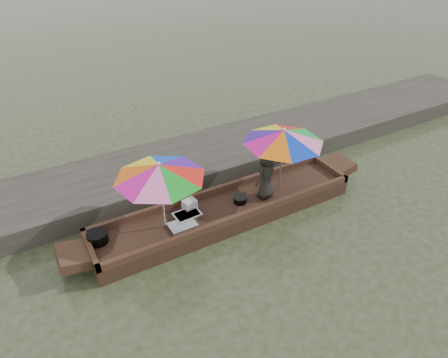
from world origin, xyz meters
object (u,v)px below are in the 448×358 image
charcoal_grill (240,200)px  umbrella_stern (282,159)px  boat_hull (226,212)px  umbrella_bow (162,196)px  cooking_pot (97,237)px  supply_bag (190,205)px  vendor (266,175)px  tray_crayfish (187,215)px  tray_scallop (183,225)px

charcoal_grill → umbrella_stern: bearing=1.8°
boat_hull → charcoal_grill: bearing=-5.7°
boat_hull → umbrella_bow: (-1.43, 0.00, 0.95)m
boat_hull → charcoal_grill: 0.41m
cooking_pot → umbrella_bow: (1.30, -0.23, 0.67)m
umbrella_stern → supply_bag: bearing=173.4°
charcoal_grill → umbrella_stern: (1.08, 0.03, 0.71)m
charcoal_grill → vendor: bearing=-7.9°
charcoal_grill → umbrella_stern: umbrella_stern is taller
vendor → umbrella_stern: (0.48, 0.12, 0.19)m
vendor → umbrella_bow: (-2.37, 0.12, 0.19)m
cooking_pot → charcoal_grill: size_ratio=1.39×
umbrella_stern → charcoal_grill: bearing=-178.2°
supply_bag → umbrella_stern: size_ratio=0.16×
boat_hull → tray_crayfish: (-0.91, 0.06, 0.22)m
cooking_pot → umbrella_bow: bearing=-10.2°
tray_scallop → umbrella_stern: umbrella_stern is taller
supply_bag → umbrella_bow: umbrella_bow is taller
supply_bag → umbrella_stern: (2.17, -0.25, 0.65)m
boat_hull → vendor: (0.94, -0.12, 0.76)m
tray_scallop → vendor: vendor is taller
tray_scallop → umbrella_stern: bearing=3.6°
cooking_pot → supply_bag: 1.98m
tray_scallop → charcoal_grill: size_ratio=1.92×
tray_scallop → supply_bag: (0.36, 0.41, 0.10)m
charcoal_grill → cooking_pot: bearing=175.0°
boat_hull → umbrella_bow: 1.72m
umbrella_stern → tray_scallop: bearing=-176.4°
umbrella_bow → boat_hull: bearing=0.0°
boat_hull → umbrella_bow: bearing=180.0°
tray_crayfish → supply_bag: supply_bag is taller
tray_crayfish → boat_hull: bearing=-4.1°
boat_hull → vendor: size_ratio=5.14×
boat_hull → cooking_pot: 2.76m
cooking_pot → supply_bag: supply_bag is taller
tray_scallop → vendor: (2.06, 0.04, 0.55)m
tray_scallop → vendor: size_ratio=0.48×
charcoal_grill → vendor: (0.61, -0.08, 0.51)m
charcoal_grill → umbrella_bow: size_ratio=0.17×
umbrella_bow → umbrella_stern: size_ratio=0.99×
cooking_pot → umbrella_bow: 1.49m
cooking_pot → vendor: bearing=-5.5°
cooking_pot → umbrella_bow: umbrella_bow is taller
tray_crayfish → supply_bag: size_ratio=1.98×
tray_scallop → umbrella_stern: (2.53, 0.16, 0.74)m
boat_hull → umbrella_stern: (1.41, 0.00, 0.95)m
cooking_pot → charcoal_grill: cooking_pot is taller
boat_hull → umbrella_stern: size_ratio=3.36×
cooking_pot → tray_scallop: 1.67m
supply_bag → umbrella_bow: 0.97m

